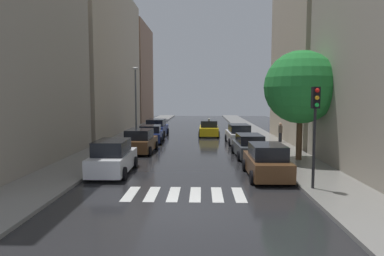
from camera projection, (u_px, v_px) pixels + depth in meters
ground_plane at (195, 135)px, 35.75m from camera, size 28.00×72.00×0.04m
sidewalk_left at (133, 134)px, 35.92m from camera, size 3.00×72.00×0.15m
sidewalk_right at (257, 135)px, 35.55m from camera, size 3.00×72.00×0.15m
crosswalk_stripes at (185, 194)px, 14.13m from camera, size 4.95×2.20×0.01m
building_left_mid at (96, 60)px, 37.44m from camera, size 6.00×20.29×16.08m
building_left_far at (129, 74)px, 54.76m from camera, size 6.00×12.43×15.29m
building_right_mid at (320, 38)px, 29.67m from camera, size 6.00×12.00×18.18m
parked_car_left_nearest at (113, 158)px, 17.89m from camera, size 2.02×4.43×1.79m
parked_car_left_second at (140, 142)px, 24.64m from camera, size 2.24×4.19×1.69m
parked_car_left_third at (151, 134)px, 30.07m from camera, size 2.27×4.10×1.53m
parked_car_left_fourth at (156, 128)px, 35.28m from camera, size 2.26×4.28×1.72m
parked_car_right_nearest at (267, 162)px, 17.04m from camera, size 2.04×4.32×1.70m
parked_car_right_second at (249, 146)px, 22.82m from camera, size 2.12×4.55×1.54m
parked_car_right_third at (239, 135)px, 29.27m from camera, size 2.17×4.70×1.68m
taxi_midroad at (209, 129)px, 34.96m from camera, size 2.12×4.62×1.81m
pedestrian_foreground at (280, 132)px, 29.32m from camera, size 0.36×0.36×1.66m
street_tree_right at (301, 87)px, 20.70m from camera, size 4.43×4.43×6.68m
traffic_light_right_corner at (315, 115)px, 14.22m from camera, size 0.30×0.42×4.30m
lamp_post_left at (136, 97)px, 32.23m from camera, size 0.60×0.28×6.65m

